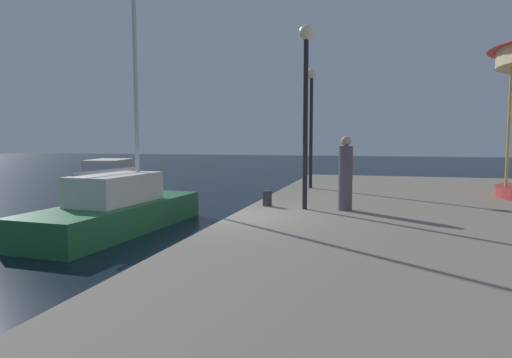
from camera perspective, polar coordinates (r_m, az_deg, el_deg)
The scene contains 7 objects.
ground_plane at distance 10.65m, azimuth -2.96°, elevation -8.73°, with size 120.00×120.00×0.00m, color black.
sailboat_green at distance 13.08m, azimuth -17.15°, elevation -3.66°, with size 2.35×6.26×7.25m.
motorboat_navy at distance 21.04m, azimuth -17.67°, elevation -0.42°, with size 3.29×5.72×1.66m.
lamp_post_mid_promenade at distance 11.27m, azimuth 6.31°, elevation 11.70°, with size 0.36×0.36×4.48m.
lamp_post_far_end at distance 16.18m, azimuth 7.00°, elevation 9.10°, with size 0.36×0.36×4.21m.
bollard_south at distance 11.77m, azimuth 1.43°, elevation -2.45°, with size 0.24×0.24×0.40m, color #2D2D33.
person_near_carousel at distance 11.20m, azimuth 11.24°, elevation 0.42°, with size 0.34×0.34×1.81m.
Camera 1 is at (3.21, -9.83, 2.54)m, focal length 31.64 mm.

